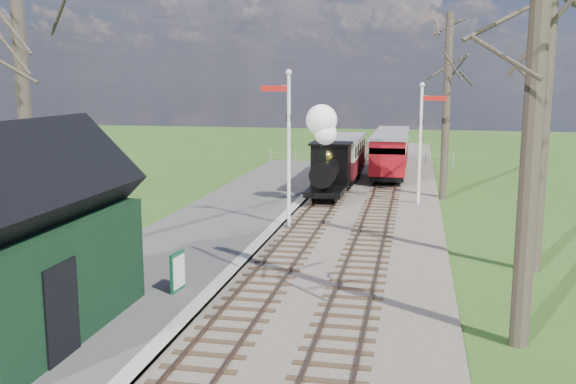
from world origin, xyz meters
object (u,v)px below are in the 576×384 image
Objects in this scene: station_shed at (20,244)px; red_carriage_b at (392,147)px; semaphore_far at (422,134)px; bench at (99,300)px; coach at (342,156)px; locomotive at (327,159)px; red_carriage_a at (389,157)px; person at (78,298)px; sign_board at (178,272)px; semaphore_near at (287,138)px.

red_carriage_b is (6.90, 30.37, -0.78)m from station_shed.
semaphore_far is at bearing -81.84° from red_carriage_b.
red_carriage_b is 29.47m from bench.
station_shed is 2.50m from bench.
coach is at bearing 81.60° from bench.
station_shed is at bearing -102.80° from red_carriage_b.
locomotive is 0.90× the size of red_carriage_a.
semaphore_far is at bearing -3.66° from person.
station_shed is at bearing -122.69° from sign_board.
red_carriage_b reaches higher than sign_board.
locomotive is 7.37m from red_carriage_a.
person is (-3.24, -23.64, -0.58)m from coach.
person is at bearing -85.16° from bench.
semaphore_far is (8.67, 18.00, 1.08)m from station_shed.
semaphore_far is 4.56m from locomotive.
coach is 6.82× the size of sign_board.
sign_board is 2.36m from bench.
red_carriage_b is 4.74× the size of sign_board.
semaphore_near is (3.53, 12.00, 1.35)m from station_shed.
locomotive is 0.90× the size of red_carriage_b.
locomotive is at bearing -179.99° from semaphore_far.
person is at bearing -101.03° from red_carriage_b.
person is at bearing -100.39° from locomotive.
semaphore_near is 1.37× the size of locomotive.
semaphore_near is 18.80m from red_carriage_b.
semaphore_far is 3.78× the size of person.
bench is (0.97, 1.52, -1.73)m from station_shed.
station_shed is 24.46m from coach.
locomotive is 16.88m from bench.
red_carriage_b is at bearing 90.00° from red_carriage_a.
bench is at bearing -122.86° from sign_board.
station_shed is 1.24× the size of red_carriage_b.
sign_board is at bearing -98.58° from semaphore_near.
red_carriage_b is (2.61, 12.37, -0.61)m from locomotive.
semaphore_far reaches higher than bench.
bench is at bearing -101.61° from red_carriage_b.
red_carriage_a is 24.11m from bench.
coach is 2.72m from red_carriage_a.
bench is (-5.93, -23.35, -0.95)m from red_carriage_a.
coach is 23.87m from person.
red_carriage_a is at bearing 6.32° from person.
semaphore_near is 1.09× the size of semaphore_far.
red_carriage_b reaches higher than bench.
semaphore_far reaches higher than coach.
semaphore_far is 7.69m from coach.
red_carriage_b is at bearing 8.72° from person.
bench is at bearing -115.05° from semaphore_far.
person is at bearing -103.43° from red_carriage_a.
red_carriage_b is (3.37, 18.37, -2.14)m from semaphore_near.
semaphore_far is 18.41m from bench.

